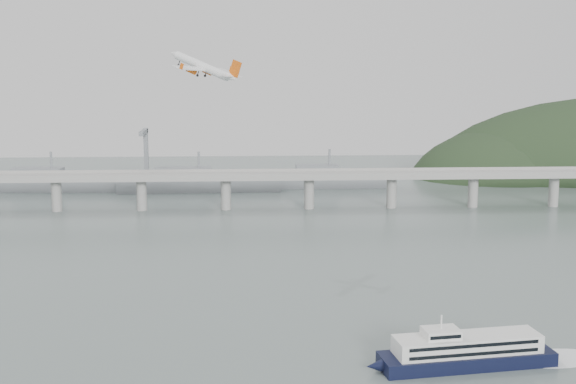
{
  "coord_description": "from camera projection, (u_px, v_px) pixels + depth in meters",
  "views": [
    {
      "loc": [
        -15.53,
        -254.03,
        90.81
      ],
      "look_at": [
        0.0,
        55.0,
        36.0
      ],
      "focal_mm": 48.0,
      "sensor_mm": 36.0,
      "label": 1
    }
  ],
  "objects": [
    {
      "name": "ferry",
      "position": [
        467.0,
        351.0,
        228.02
      ],
      "size": [
        86.24,
        23.46,
        16.3
      ],
      "rotation": [
        0.0,
        0.0,
        0.14
      ],
      "color": "black",
      "rests_on": "ground"
    },
    {
      "name": "bridge",
      "position": [
        274.0,
        180.0,
        459.98
      ],
      "size": [
        800.0,
        22.0,
        23.9
      ],
      "color": "gray",
      "rests_on": "ground"
    },
    {
      "name": "ground",
      "position": [
        296.0,
        322.0,
        266.43
      ],
      "size": [
        900.0,
        900.0,
        0.0
      ],
      "primitive_type": "plane",
      "color": "slate",
      "rests_on": "ground"
    },
    {
      "name": "distant_fleet",
      "position": [
        42.0,
        183.0,
        518.36
      ],
      "size": [
        453.0,
        60.9,
        40.0
      ],
      "color": "slate",
      "rests_on": "ground"
    },
    {
      "name": "airliner",
      "position": [
        204.0,
        67.0,
        326.54
      ],
      "size": [
        32.97,
        31.9,
        14.99
      ],
      "rotation": [
        0.05,
        -0.32,
        2.53
      ],
      "color": "white",
      "rests_on": "ground"
    }
  ]
}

